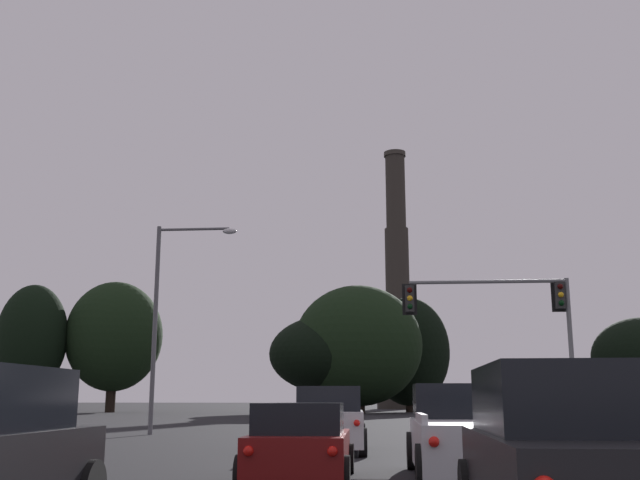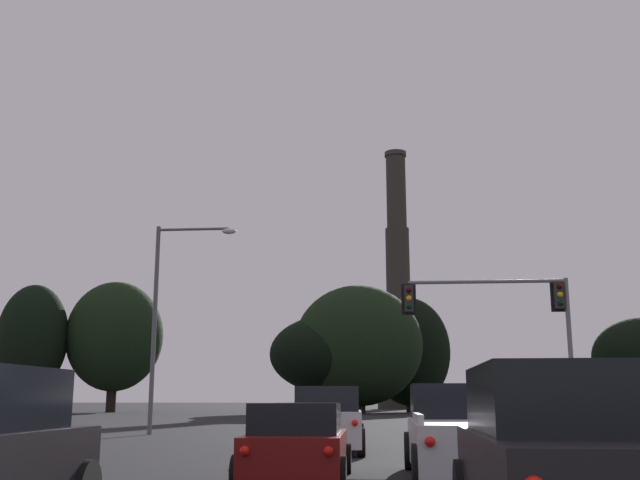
# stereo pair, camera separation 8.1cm
# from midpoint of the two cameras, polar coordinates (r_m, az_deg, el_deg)

# --- Properties ---
(hatchback_center_lane_second) EXTENTS (1.98, 4.14, 1.44)m
(hatchback_center_lane_second) POSITION_cam_midpoint_polar(r_m,az_deg,el_deg) (14.42, -1.55, -15.36)
(hatchback_center_lane_second) COLOR maroon
(hatchback_center_lane_second) RESTS_ON ground_plane
(pickup_truck_right_lane_second) EXTENTS (2.20, 5.51, 1.82)m
(pickup_truck_right_lane_second) POSITION_cam_midpoint_polar(r_m,az_deg,el_deg) (15.24, 11.01, -14.44)
(pickup_truck_right_lane_second) COLOR silver
(pickup_truck_right_lane_second) RESTS_ON ground_plane
(suv_right_lane_third) EXTENTS (2.19, 4.94, 1.86)m
(suv_right_lane_third) POSITION_cam_midpoint_polar(r_m,az_deg,el_deg) (8.32, 18.84, -15.60)
(suv_right_lane_third) COLOR black
(suv_right_lane_third) RESTS_ON ground_plane
(suv_center_lane_front) EXTENTS (2.28, 4.97, 1.86)m
(suv_center_lane_front) POSITION_cam_midpoint_polar(r_m,az_deg,el_deg) (22.47, 0.74, -13.56)
(suv_center_lane_front) COLOR silver
(suv_center_lane_front) RESTS_ON ground_plane
(traffic_light_overhead_right) EXTENTS (6.58, 0.50, 6.11)m
(traffic_light_overhead_right) POSITION_cam_midpoint_polar(r_m,az_deg,el_deg) (30.10, 14.46, -5.51)
(traffic_light_overhead_right) COLOR slate
(traffic_light_overhead_right) RESTS_ON ground_plane
(street_lamp) EXTENTS (3.66, 0.36, 9.17)m
(street_lamp) POSITION_cam_midpoint_polar(r_m,az_deg,el_deg) (33.98, -11.46, -4.81)
(street_lamp) COLOR #56565B
(street_lamp) RESTS_ON ground_plane
(smokestack) EXTENTS (6.89, 6.89, 40.23)m
(smokestack) POSITION_cam_midpoint_polar(r_m,az_deg,el_deg) (115.99, 6.04, -4.87)
(smokestack) COLOR #2B2722
(smokestack) RESTS_ON ground_plane
(treeline_far_left) EXTENTS (9.50, 8.55, 13.20)m
(treeline_far_left) POSITION_cam_midpoint_polar(r_m,az_deg,el_deg) (88.47, 6.83, -8.40)
(treeline_far_left) COLOR black
(treeline_far_left) RESTS_ON ground_plane
(treeline_far_right) EXTENTS (13.54, 12.19, 10.42)m
(treeline_far_right) POSITION_cam_midpoint_polar(r_m,az_deg,el_deg) (81.14, 0.99, -8.69)
(treeline_far_right) COLOR black
(treeline_far_right) RESTS_ON ground_plane
(treeline_right_mid) EXTENTS (11.07, 9.96, 14.85)m
(treeline_right_mid) POSITION_cam_midpoint_polar(r_m,az_deg,el_deg) (89.93, -15.35, -7.09)
(treeline_right_mid) COLOR black
(treeline_right_mid) RESTS_ON ground_plane
(treeline_center_right) EXTENTS (7.77, 6.99, 14.13)m
(treeline_center_right) POSITION_cam_midpoint_polar(r_m,az_deg,el_deg) (90.03, -21.03, -6.97)
(treeline_center_right) COLOR black
(treeline_center_right) RESTS_ON ground_plane
(treeline_center_left) EXTENTS (13.72, 12.35, 13.50)m
(treeline_center_left) POSITION_cam_midpoint_polar(r_m,az_deg,el_deg) (80.63, 2.96, -8.01)
(treeline_center_left) COLOR black
(treeline_center_left) RESTS_ON ground_plane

